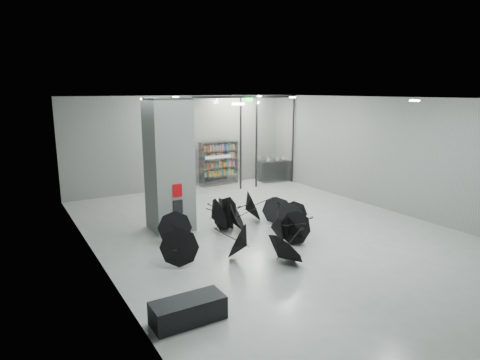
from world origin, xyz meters
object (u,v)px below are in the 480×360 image
bench (188,310)px  shop_counter (276,171)px  bookshelf (219,163)px  umbrella_cluster (248,227)px  column (169,165)px

bench → shop_counter: size_ratio=0.85×
bookshelf → umbrella_cluster: 7.13m
column → bookshelf: size_ratio=2.03×
bookshelf → shop_counter: (2.69, -0.67, -0.50)m
shop_counter → bookshelf: bearing=173.6°
bookshelf → umbrella_cluster: size_ratio=0.36×
column → shop_counter: (6.87, 4.08, -1.52)m
bench → umbrella_cluster: umbrella_cluster is taller
column → bench: bearing=-108.0°
umbrella_cluster → bookshelf: bearing=69.1°
column → umbrella_cluster: (1.65, -1.87, -1.69)m
umbrella_cluster → column: bearing=131.4°
umbrella_cluster → shop_counter: bearing=48.8°
column → bookshelf: 6.41m
bookshelf → shop_counter: 2.81m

